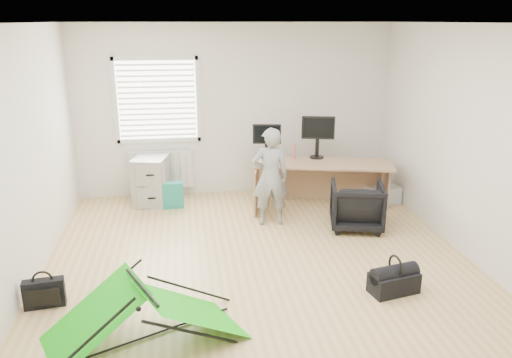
{
  "coord_description": "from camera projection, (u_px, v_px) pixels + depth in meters",
  "views": [
    {
      "loc": [
        -0.81,
        -5.11,
        2.73
      ],
      "look_at": [
        0.0,
        0.4,
        0.95
      ],
      "focal_mm": 35.0,
      "sensor_mm": 36.0,
      "label": 1
    }
  ],
  "objects": [
    {
      "name": "ground",
      "position": [
        261.0,
        268.0,
        5.76
      ],
      "size": [
        5.5,
        5.5,
        0.0
      ],
      "primitive_type": "plane",
      "color": "tan",
      "rests_on": "ground"
    },
    {
      "name": "back_wall",
      "position": [
        235.0,
        111.0,
        7.94
      ],
      "size": [
        5.0,
        0.02,
        2.7
      ],
      "primitive_type": "cube",
      "color": "silver",
      "rests_on": "ground"
    },
    {
      "name": "window",
      "position": [
        157.0,
        100.0,
        7.67
      ],
      "size": [
        1.2,
        0.06,
        1.2
      ],
      "primitive_type": "cube",
      "color": "silver",
      "rests_on": "back_wall"
    },
    {
      "name": "radiator",
      "position": [
        161.0,
        169.0,
        7.97
      ],
      "size": [
        1.0,
        0.12,
        0.6
      ],
      "primitive_type": "cube",
      "color": "silver",
      "rests_on": "back_wall"
    },
    {
      "name": "desk",
      "position": [
        322.0,
        185.0,
        7.55
      ],
      "size": [
        2.15,
        1.12,
        0.7
      ],
      "primitive_type": "cube",
      "rotation": [
        0.0,
        0.0,
        -0.24
      ],
      "color": "#A87E5E",
      "rests_on": "ground"
    },
    {
      "name": "filing_cabinet",
      "position": [
        152.0,
        180.0,
        7.7
      ],
      "size": [
        0.61,
        0.73,
        0.74
      ],
      "primitive_type": "cube",
      "rotation": [
        0.0,
        0.0,
        -0.23
      ],
      "color": "#9B9FA0",
      "rests_on": "ground"
    },
    {
      "name": "monitor_left",
      "position": [
        267.0,
        147.0,
        7.53
      ],
      "size": [
        0.43,
        0.15,
        0.4
      ],
      "primitive_type": "cube",
      "rotation": [
        0.0,
        0.0,
        -0.15
      ],
      "color": "black",
      "rests_on": "desk"
    },
    {
      "name": "monitor_right",
      "position": [
        317.0,
        143.0,
        7.62
      ],
      "size": [
        0.51,
        0.22,
        0.48
      ],
      "primitive_type": "cube",
      "rotation": [
        0.0,
        0.0,
        -0.24
      ],
      "color": "black",
      "rests_on": "desk"
    },
    {
      "name": "keyboard",
      "position": [
        268.0,
        160.0,
        7.56
      ],
      "size": [
        0.47,
        0.32,
        0.02
      ],
      "primitive_type": "cube",
      "rotation": [
        0.0,
        0.0,
        0.4
      ],
      "color": "beige",
      "rests_on": "desk"
    },
    {
      "name": "thermos",
      "position": [
        293.0,
        151.0,
        7.63
      ],
      "size": [
        0.08,
        0.08,
        0.23
      ],
      "primitive_type": "cylinder",
      "rotation": [
        0.0,
        0.0,
        0.26
      ],
      "color": "#AD6163",
      "rests_on": "desk"
    },
    {
      "name": "office_chair",
      "position": [
        357.0,
        206.0,
        6.78
      ],
      "size": [
        0.83,
        0.85,
        0.64
      ],
      "primitive_type": "imported",
      "rotation": [
        0.0,
        0.0,
        2.9
      ],
      "color": "black",
      "rests_on": "ground"
    },
    {
      "name": "person",
      "position": [
        270.0,
        177.0,
        6.8
      ],
      "size": [
        0.51,
        0.34,
        1.37
      ],
      "primitive_type": "imported",
      "rotation": [
        0.0,
        0.0,
        3.11
      ],
      "color": "gray",
      "rests_on": "ground"
    },
    {
      "name": "kite",
      "position": [
        144.0,
        313.0,
        4.4
      ],
      "size": [
        1.84,
        1.38,
        0.52
      ],
      "primitive_type": null,
      "rotation": [
        0.0,
        0.0,
        0.43
      ],
      "color": "#17BF12",
      "rests_on": "ground"
    },
    {
      "name": "storage_crate",
      "position": [
        383.0,
        194.0,
        7.77
      ],
      "size": [
        0.53,
        0.42,
        0.26
      ],
      "primitive_type": "cube",
      "rotation": [
        0.0,
        0.0,
        0.2
      ],
      "color": "silver",
      "rests_on": "ground"
    },
    {
      "name": "tote_bag",
      "position": [
        172.0,
        195.0,
        7.54
      ],
      "size": [
        0.34,
        0.17,
        0.4
      ],
      "primitive_type": "cube",
      "rotation": [
        0.0,
        0.0,
        0.06
      ],
      "color": "#1C8271",
      "rests_on": "ground"
    },
    {
      "name": "laptop_bag",
      "position": [
        44.0,
        293.0,
        4.94
      ],
      "size": [
        0.4,
        0.17,
        0.29
      ],
      "primitive_type": "cube",
      "rotation": [
        0.0,
        0.0,
        0.13
      ],
      "color": "black",
      "rests_on": "ground"
    },
    {
      "name": "duffel_bag",
      "position": [
        394.0,
        283.0,
        5.21
      ],
      "size": [
        0.55,
        0.36,
        0.22
      ],
      "primitive_type": "cube",
      "rotation": [
        0.0,
        0.0,
        0.21
      ],
      "color": "black",
      "rests_on": "ground"
    }
  ]
}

